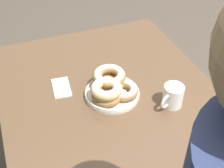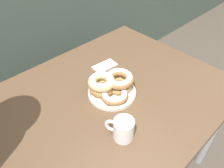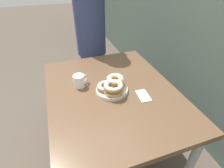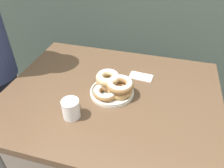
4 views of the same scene
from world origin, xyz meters
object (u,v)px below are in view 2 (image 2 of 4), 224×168
dining_table (111,105)px  donut_plate (112,86)px  napkin (105,66)px  coffee_mug (123,129)px

dining_table → donut_plate: 0.12m
napkin → dining_table: bearing=-125.1°
dining_table → coffee_mug: bearing=-122.5°
donut_plate → napkin: donut_plate is taller
donut_plate → coffee_mug: bearing=-124.0°
dining_table → napkin: napkin is taller
dining_table → coffee_mug: size_ratio=9.93×
donut_plate → coffee_mug: (-0.13, -0.20, 0.00)m
coffee_mug → dining_table: bearing=57.5°
donut_plate → napkin: 0.21m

